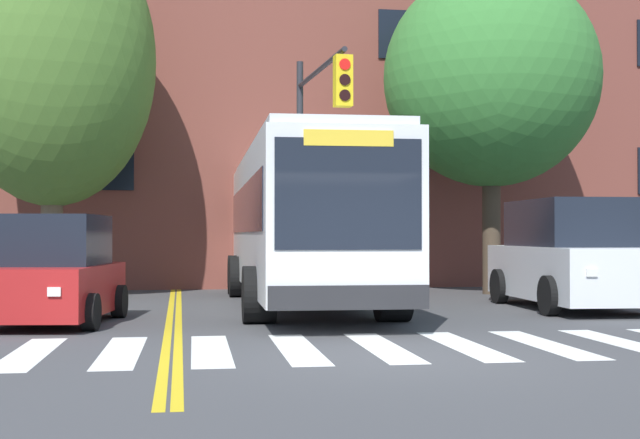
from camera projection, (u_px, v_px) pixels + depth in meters
ground_plane at (391, 358)px, 11.03m from camera, size 120.00×120.00×0.00m
crosswalk at (423, 346)px, 12.14m from camera, size 10.92×3.42×0.01m
lane_line_yellow_inner at (173, 287)px, 25.42m from camera, size 0.12×36.00×0.01m
lane_line_yellow_outer at (179, 287)px, 25.45m from camera, size 0.12×36.00×0.01m
city_bus at (302, 221)px, 19.19m from camera, size 3.07×12.21×3.34m
car_red_near_lane at (52, 274)px, 15.19m from camera, size 2.42×3.83×1.86m
car_white_far_lane at (570, 257)px, 18.28m from camera, size 2.43×4.99×2.24m
car_silver_behind_bus at (305, 255)px, 27.99m from camera, size 1.96×3.88×1.91m
traffic_light_overhead at (316, 131)px, 19.70m from camera, size 0.53×4.51×5.70m
street_tree_curbside_large at (491, 78)px, 22.83m from camera, size 5.73×5.71×8.35m
street_tree_curbside_small at (53, 59)px, 21.22m from camera, size 6.87×6.89×9.27m
building_facade at (364, 76)px, 30.01m from camera, size 39.65×9.30×13.69m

